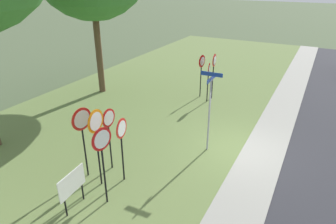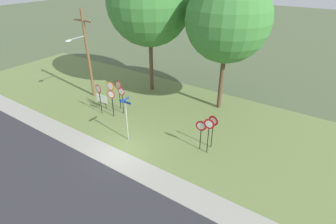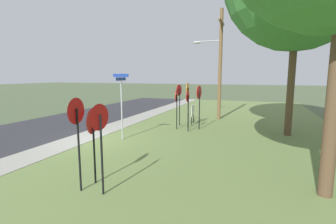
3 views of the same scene
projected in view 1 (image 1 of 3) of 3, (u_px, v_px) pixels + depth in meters
The scene contains 13 objects.
ground_plane at pixel (241, 151), 11.89m from camera, with size 160.00×160.00×0.00m, color #4C5B3D.
sidewalk_strip at pixel (262, 156), 11.54m from camera, with size 44.00×1.60×0.06m, color #99968C.
grass_median at pixel (119, 120), 14.43m from camera, with size 44.00×12.00×0.04m, color olive.
stop_sign_near_left at pixel (102, 150), 8.39m from camera, with size 0.69×0.14×2.58m.
stop_sign_near_right at pixel (122, 137), 9.49m from camera, with size 0.66×0.13×2.31m.
stop_sign_far_left at pixel (109, 127), 10.11m from camera, with size 0.66×0.09×2.34m.
stop_sign_far_center at pixel (96, 132), 9.14m from camera, with size 0.75×0.11×2.73m.
stop_sign_far_right at pixel (83, 128), 9.61m from camera, with size 0.77×0.13×2.57m.
yield_sign_near_left at pixel (202, 66), 16.43m from camera, with size 0.69×0.13×2.43m.
yield_sign_near_right at pixel (209, 73), 15.81m from camera, with size 0.72×0.17×2.20m.
yield_sign_far_left at pixel (214, 66), 16.11m from camera, with size 0.71×0.11×2.57m.
street_name_post at pixel (210, 106), 11.17m from camera, with size 0.96×0.82×3.22m.
notice_board at pixel (72, 185), 8.63m from camera, with size 1.10×0.13×1.25m.
Camera 1 is at (-10.34, -2.14, 6.40)m, focal length 31.76 mm.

